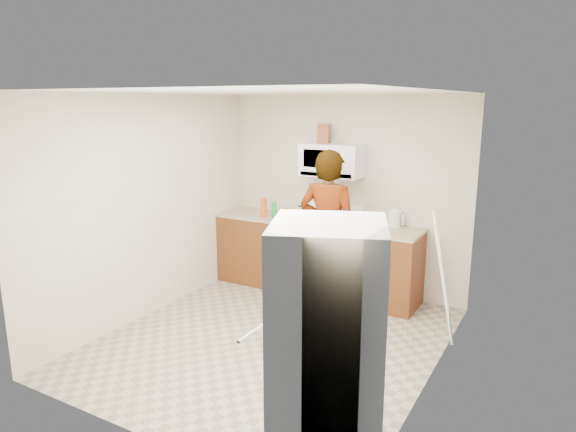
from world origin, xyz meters
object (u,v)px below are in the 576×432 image
Objects in this scene: gas_range at (326,257)px; saucepan at (317,212)px; kettle at (394,219)px; person at (328,233)px; microwave at (332,160)px; fridge at (327,351)px.

gas_range is 0.60m from saucepan.
kettle is at bearing 3.00° from saucepan.
person is 9.93× the size of kettle.
person is 7.73× the size of saucepan.
microwave is at bearing -72.27° from person.
gas_range is at bearing -90.00° from microwave.
person reaches higher than kettle.
gas_range is 1.49× the size of microwave.
gas_range is at bearing -35.35° from saucepan.
gas_range is 0.59× the size of person.
person reaches higher than saucepan.
gas_range is at bearing -171.30° from kettle.
saucepan is at bearing -58.88° from person.
microwave is 1.02m from person.
fridge is at bearing 110.58° from person.
person reaches higher than gas_range.
kettle is at bearing 78.59° from fridge.
kettle is at bearing 14.47° from gas_range.
microwave reaches higher than saucepan.
saucepan is at bearing 173.24° from microwave.
gas_range is 4.59× the size of saucepan.
microwave is (0.00, 0.13, 1.21)m from gas_range.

